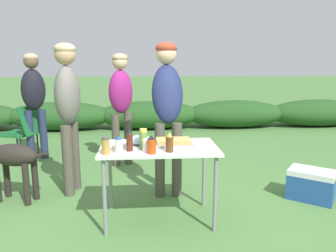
{
  "coord_description": "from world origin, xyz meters",
  "views": [
    {
      "loc": [
        -0.15,
        -2.98,
        1.53
      ],
      "look_at": [
        0.1,
        0.23,
        0.89
      ],
      "focal_mm": 35.0,
      "sensor_mm": 36.0,
      "label": 1
    }
  ],
  "objects_px": {
    "bbq_sauce_bottle": "(130,141)",
    "standing_person_in_dark_puffer": "(167,99)",
    "mixing_bowl": "(140,140)",
    "beer_bottle": "(170,143)",
    "standing_person_in_gray_fleece": "(68,102)",
    "plate_stack": "(116,145)",
    "food_tray": "(173,142)",
    "cooler_box": "(311,185)",
    "hot_sauce_bottle": "(151,145)",
    "dog": "(10,158)",
    "mayo_bottle": "(119,145)",
    "camp_chair_green_behind_table": "(23,129)",
    "folding_table": "(159,154)",
    "spice_jar": "(106,146)",
    "standing_person_in_olive_jacket": "(121,97)",
    "relish_jar": "(143,139)",
    "standing_person_in_red_jacket": "(34,94)",
    "paper_cup_stack": "(147,145)"
  },
  "relations": [
    {
      "from": "beer_bottle",
      "to": "cooler_box",
      "type": "bearing_deg",
      "value": 18.2
    },
    {
      "from": "mayo_bottle",
      "to": "camp_chair_green_behind_table",
      "type": "bearing_deg",
      "value": 124.43
    },
    {
      "from": "beer_bottle",
      "to": "standing_person_in_gray_fleece",
      "type": "bearing_deg",
      "value": 138.0
    },
    {
      "from": "spice_jar",
      "to": "bbq_sauce_bottle",
      "type": "relative_size",
      "value": 0.78
    },
    {
      "from": "folding_table",
      "to": "paper_cup_stack",
      "type": "relative_size",
      "value": 10.08
    },
    {
      "from": "bbq_sauce_bottle",
      "to": "dog",
      "type": "distance_m",
      "value": 1.55
    },
    {
      "from": "relish_jar",
      "to": "mayo_bottle",
      "type": "relative_size",
      "value": 1.22
    },
    {
      "from": "folding_table",
      "to": "relish_jar",
      "type": "bearing_deg",
      "value": -155.4
    },
    {
      "from": "hot_sauce_bottle",
      "to": "dog",
      "type": "bearing_deg",
      "value": 152.11
    },
    {
      "from": "standing_person_in_dark_puffer",
      "to": "hot_sauce_bottle",
      "type": "bearing_deg",
      "value": -103.6
    },
    {
      "from": "plate_stack",
      "to": "dog",
      "type": "distance_m",
      "value": 1.36
    },
    {
      "from": "mixing_bowl",
      "to": "food_tray",
      "type": "bearing_deg",
      "value": -9.14
    },
    {
      "from": "standing_person_in_gray_fleece",
      "to": "dog",
      "type": "relative_size",
      "value": 2.02
    },
    {
      "from": "mixing_bowl",
      "to": "bbq_sauce_bottle",
      "type": "distance_m",
      "value": 0.26
    },
    {
      "from": "hot_sauce_bottle",
      "to": "standing_person_in_red_jacket",
      "type": "bearing_deg",
      "value": 125.78
    },
    {
      "from": "beer_bottle",
      "to": "standing_person_in_dark_puffer",
      "type": "distance_m",
      "value": 0.93
    },
    {
      "from": "plate_stack",
      "to": "relish_jar",
      "type": "bearing_deg",
      "value": -15.12
    },
    {
      "from": "folding_table",
      "to": "spice_jar",
      "type": "relative_size",
      "value": 7.26
    },
    {
      "from": "standing_person_in_red_jacket",
      "to": "standing_person_in_gray_fleece",
      "type": "distance_m",
      "value": 1.62
    },
    {
      "from": "mayo_bottle",
      "to": "dog",
      "type": "xyz_separation_m",
      "value": [
        -1.24,
        0.76,
        -0.32
      ]
    },
    {
      "from": "standing_person_in_red_jacket",
      "to": "folding_table",
      "type": "bearing_deg",
      "value": -77.99
    },
    {
      "from": "relish_jar",
      "to": "mayo_bottle",
      "type": "xyz_separation_m",
      "value": [
        -0.22,
        -0.12,
        -0.02
      ]
    },
    {
      "from": "beer_bottle",
      "to": "hot_sauce_bottle",
      "type": "relative_size",
      "value": 1.08
    },
    {
      "from": "food_tray",
      "to": "beer_bottle",
      "type": "bearing_deg",
      "value": -103.11
    },
    {
      "from": "plate_stack",
      "to": "beer_bottle",
      "type": "xyz_separation_m",
      "value": [
        0.49,
        -0.19,
        0.06
      ]
    },
    {
      "from": "bbq_sauce_bottle",
      "to": "standing_person_in_olive_jacket",
      "type": "bearing_deg",
      "value": 95.7
    },
    {
      "from": "bbq_sauce_bottle",
      "to": "standing_person_in_dark_puffer",
      "type": "bearing_deg",
      "value": 64.11
    },
    {
      "from": "food_tray",
      "to": "cooler_box",
      "type": "distance_m",
      "value": 1.72
    },
    {
      "from": "hot_sauce_bottle",
      "to": "cooler_box",
      "type": "distance_m",
      "value": 2.0
    },
    {
      "from": "mayo_bottle",
      "to": "standing_person_in_dark_puffer",
      "type": "height_order",
      "value": "standing_person_in_dark_puffer"
    },
    {
      "from": "beer_bottle",
      "to": "standing_person_in_dark_puffer",
      "type": "relative_size",
      "value": 0.1
    },
    {
      "from": "standing_person_in_red_jacket",
      "to": "relish_jar",
      "type": "bearing_deg",
      "value": -81.12
    },
    {
      "from": "relish_jar",
      "to": "bbq_sauce_bottle",
      "type": "bearing_deg",
      "value": -152.31
    },
    {
      "from": "hot_sauce_bottle",
      "to": "standing_person_in_dark_puffer",
      "type": "xyz_separation_m",
      "value": [
        0.21,
        0.93,
        0.3
      ]
    },
    {
      "from": "mixing_bowl",
      "to": "beer_bottle",
      "type": "relative_size",
      "value": 1.27
    },
    {
      "from": "standing_person_in_dark_puffer",
      "to": "standing_person_in_gray_fleece",
      "type": "distance_m",
      "value": 1.13
    },
    {
      "from": "food_tray",
      "to": "relish_jar",
      "type": "distance_m",
      "value": 0.32
    },
    {
      "from": "plate_stack",
      "to": "food_tray",
      "type": "bearing_deg",
      "value": 5.86
    },
    {
      "from": "plate_stack",
      "to": "beer_bottle",
      "type": "height_order",
      "value": "beer_bottle"
    },
    {
      "from": "mixing_bowl",
      "to": "hot_sauce_bottle",
      "type": "height_order",
      "value": "hot_sauce_bottle"
    },
    {
      "from": "mixing_bowl",
      "to": "mayo_bottle",
      "type": "height_order",
      "value": "mayo_bottle"
    },
    {
      "from": "paper_cup_stack",
      "to": "hot_sauce_bottle",
      "type": "relative_size",
      "value": 0.67
    },
    {
      "from": "food_tray",
      "to": "standing_person_in_red_jacket",
      "type": "height_order",
      "value": "standing_person_in_red_jacket"
    },
    {
      "from": "cooler_box",
      "to": "mixing_bowl",
      "type": "bearing_deg",
      "value": -134.81
    },
    {
      "from": "mayo_bottle",
      "to": "standing_person_in_olive_jacket",
      "type": "bearing_deg",
      "value": 92.83
    },
    {
      "from": "standing_person_in_olive_jacket",
      "to": "food_tray",
      "type": "bearing_deg",
      "value": -96.56
    },
    {
      "from": "bbq_sauce_bottle",
      "to": "dog",
      "type": "bearing_deg",
      "value": 152.04
    },
    {
      "from": "standing_person_in_dark_puffer",
      "to": "camp_chair_green_behind_table",
      "type": "xyz_separation_m",
      "value": [
        -2.18,
        1.58,
        -0.64
      ]
    },
    {
      "from": "standing_person_in_dark_puffer",
      "to": "beer_bottle",
      "type": "bearing_deg",
      "value": -93.99
    },
    {
      "from": "paper_cup_stack",
      "to": "standing_person_in_red_jacket",
      "type": "height_order",
      "value": "standing_person_in_red_jacket"
    }
  ]
}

